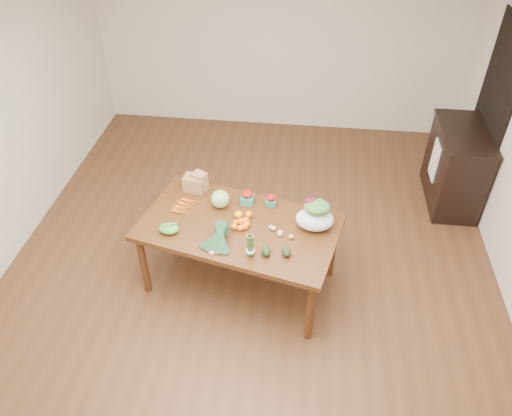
# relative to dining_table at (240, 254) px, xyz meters

# --- Properties ---
(floor) EXTENTS (6.00, 6.00, 0.00)m
(floor) POSITION_rel_dining_table_xyz_m (0.07, 0.22, -0.38)
(floor) COLOR #53321C
(floor) RESTS_ON ground
(room_walls) EXTENTS (5.02, 6.02, 2.70)m
(room_walls) POSITION_rel_dining_table_xyz_m (0.07, 0.22, 0.97)
(room_walls) COLOR beige
(room_walls) RESTS_ON floor
(dining_table) EXTENTS (1.97, 1.38, 0.75)m
(dining_table) POSITION_rel_dining_table_xyz_m (0.00, 0.00, 0.00)
(dining_table) COLOR #4B2D11
(dining_table) RESTS_ON floor
(doorway_dark) EXTENTS (0.02, 1.00, 2.10)m
(doorway_dark) POSITION_rel_dining_table_xyz_m (2.55, 1.82, 0.68)
(doorway_dark) COLOR black
(doorway_dark) RESTS_ON floor
(cabinet) EXTENTS (0.52, 1.02, 0.94)m
(cabinet) POSITION_rel_dining_table_xyz_m (2.29, 1.64, 0.10)
(cabinet) COLOR black
(cabinet) RESTS_ON floor
(dish_towel) EXTENTS (0.02, 0.28, 0.45)m
(dish_towel) POSITION_rel_dining_table_xyz_m (2.03, 1.62, 0.18)
(dish_towel) COLOR white
(dish_towel) RESTS_ON cabinet
(paper_bag) EXTENTS (0.32, 0.28, 0.19)m
(paper_bag) POSITION_rel_dining_table_xyz_m (-0.51, 0.48, 0.47)
(paper_bag) COLOR #A48449
(paper_bag) RESTS_ON dining_table
(cabbage) EXTENTS (0.18, 0.18, 0.18)m
(cabbage) POSITION_rel_dining_table_xyz_m (-0.21, 0.25, 0.46)
(cabbage) COLOR #AAD47A
(cabbage) RESTS_ON dining_table
(strawberry_basket_a) EXTENTS (0.14, 0.14, 0.11)m
(strawberry_basket_a) POSITION_rel_dining_table_xyz_m (0.03, 0.34, 0.43)
(strawberry_basket_a) COLOR #B4180C
(strawberry_basket_a) RESTS_ON dining_table
(strawberry_basket_b) EXTENTS (0.12, 0.12, 0.09)m
(strawberry_basket_b) POSITION_rel_dining_table_xyz_m (0.26, 0.34, 0.42)
(strawberry_basket_b) COLOR red
(strawberry_basket_b) RESTS_ON dining_table
(orange_a) EXTENTS (0.08, 0.08, 0.08)m
(orange_a) POSITION_rel_dining_table_xyz_m (-0.02, 0.10, 0.41)
(orange_a) COLOR orange
(orange_a) RESTS_ON dining_table
(orange_b) EXTENTS (0.07, 0.07, 0.07)m
(orange_b) POSITION_rel_dining_table_xyz_m (0.07, 0.12, 0.41)
(orange_b) COLOR orange
(orange_b) RESTS_ON dining_table
(orange_c) EXTENTS (0.08, 0.08, 0.08)m
(orange_c) POSITION_rel_dining_table_xyz_m (0.06, 0.01, 0.42)
(orange_c) COLOR orange
(orange_c) RESTS_ON dining_table
(mandarin_cluster) EXTENTS (0.22, 0.22, 0.10)m
(mandarin_cluster) POSITION_rel_dining_table_xyz_m (0.03, -0.02, 0.42)
(mandarin_cluster) COLOR #FF5F0F
(mandarin_cluster) RESTS_ON dining_table
(carrots) EXTENTS (0.27, 0.29, 0.03)m
(carrots) POSITION_rel_dining_table_xyz_m (-0.53, 0.19, 0.39)
(carrots) COLOR #D85F12
(carrots) RESTS_ON dining_table
(snap_pea_bag) EXTENTS (0.18, 0.14, 0.08)m
(snap_pea_bag) POSITION_rel_dining_table_xyz_m (-0.61, -0.17, 0.42)
(snap_pea_bag) COLOR green
(snap_pea_bag) RESTS_ON dining_table
(kale_bunch) EXTENTS (0.40, 0.46, 0.16)m
(kale_bunch) POSITION_rel_dining_table_xyz_m (-0.15, -0.30, 0.45)
(kale_bunch) COLOR #16311A
(kale_bunch) RESTS_ON dining_table
(asparagus_bundle) EXTENTS (0.10, 0.13, 0.26)m
(asparagus_bundle) POSITION_rel_dining_table_xyz_m (0.16, -0.39, 0.50)
(asparagus_bundle) COLOR #407133
(asparagus_bundle) RESTS_ON dining_table
(potato_a) EXTENTS (0.05, 0.05, 0.05)m
(potato_a) POSITION_rel_dining_table_xyz_m (0.32, -0.03, 0.40)
(potato_a) COLOR #D8BB7C
(potato_a) RESTS_ON dining_table
(potato_b) EXTENTS (0.05, 0.04, 0.04)m
(potato_b) POSITION_rel_dining_table_xyz_m (0.38, -0.10, 0.39)
(potato_b) COLOR tan
(potato_b) RESTS_ON dining_table
(potato_c) EXTENTS (0.05, 0.05, 0.04)m
(potato_c) POSITION_rel_dining_table_xyz_m (0.38, -0.08, 0.40)
(potato_c) COLOR tan
(potato_c) RESTS_ON dining_table
(potato_d) EXTENTS (0.05, 0.04, 0.04)m
(potato_d) POSITION_rel_dining_table_xyz_m (0.29, -0.02, 0.40)
(potato_d) COLOR tan
(potato_d) RESTS_ON dining_table
(potato_e) EXTENTS (0.05, 0.04, 0.04)m
(potato_e) POSITION_rel_dining_table_xyz_m (0.48, -0.12, 0.40)
(potato_e) COLOR #D4B67A
(potato_e) RESTS_ON dining_table
(avocado_a) EXTENTS (0.11, 0.13, 0.08)m
(avocado_a) POSITION_rel_dining_table_xyz_m (0.28, -0.35, 0.41)
(avocado_a) COLOR black
(avocado_a) RESTS_ON dining_table
(avocado_b) EXTENTS (0.11, 0.13, 0.08)m
(avocado_b) POSITION_rel_dining_table_xyz_m (0.46, -0.33, 0.41)
(avocado_b) COLOR black
(avocado_b) RESTS_ON dining_table
(salad_bag) EXTENTS (0.39, 0.33, 0.27)m
(salad_bag) POSITION_rel_dining_table_xyz_m (0.68, 0.05, 0.51)
(salad_bag) COLOR white
(salad_bag) RESTS_ON dining_table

